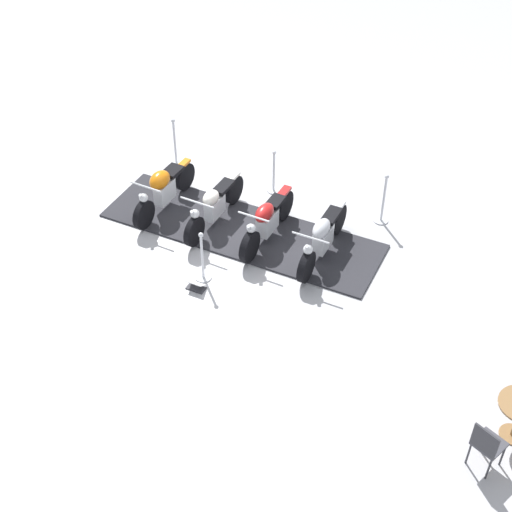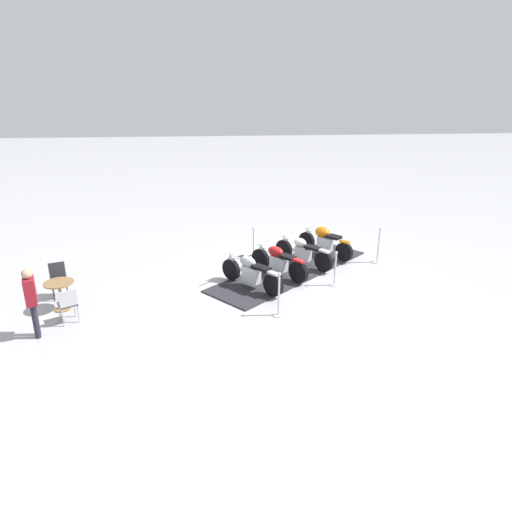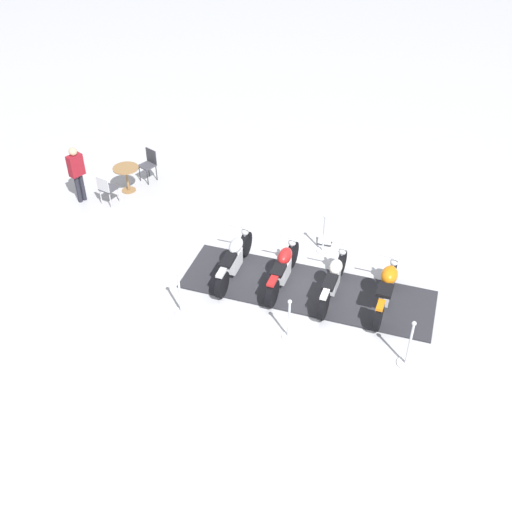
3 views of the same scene
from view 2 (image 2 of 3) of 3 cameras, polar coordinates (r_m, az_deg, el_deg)
ground_plane at (r=13.78m, az=4.41°, el=-1.87°), size 80.00×80.00×0.00m
display_platform at (r=13.77m, az=4.41°, el=-1.79°), size 5.37×5.04×0.04m
motorcycle_copper at (r=14.95m, az=8.55°, el=1.94°), size 1.44×1.72×0.93m
motorcycle_cream at (r=14.06m, az=5.87°, el=0.61°), size 1.49×1.76×0.91m
motorcycle_maroon at (r=13.20m, az=2.79°, el=-0.60°), size 1.45×1.70×0.92m
motorcycle_chrome at (r=12.39m, az=-0.70°, el=-2.00°), size 1.55×1.74×0.91m
stanchion_left_mid at (r=12.81m, az=9.88°, el=-2.14°), size 0.28×0.28×1.02m
stanchion_left_front at (r=14.79m, az=15.07°, el=0.51°), size 0.35×0.35×1.15m
stanchion_right_mid at (r=14.60m, az=-0.31°, el=1.04°), size 0.30×0.30×1.07m
stanchion_left_rear at (r=11.01m, az=2.88°, el=-5.60°), size 0.30×0.30×1.13m
info_placard at (r=14.89m, az=-1.24°, el=0.18°), size 0.39×0.38×0.21m
cafe_table at (r=12.21m, az=-23.44°, el=-3.85°), size 0.72×0.72×0.74m
cafe_chair_near_table at (r=11.48m, az=-22.55°, el=-5.48°), size 0.54×0.54×0.87m
cafe_chair_across_table at (r=12.97m, az=-23.59°, el=-2.51°), size 0.51×0.51×0.93m
bystander_person at (r=10.99m, az=-26.41°, el=-4.65°), size 0.34×0.45×1.62m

